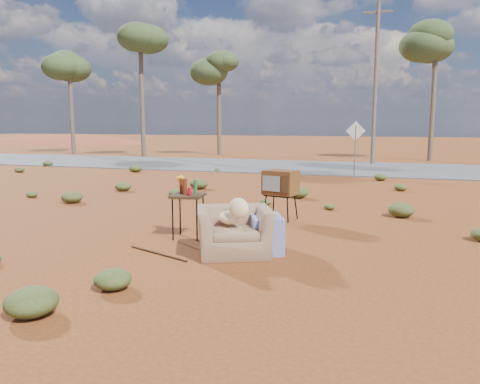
% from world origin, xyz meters
% --- Properties ---
extents(ground, '(140.00, 140.00, 0.00)m').
position_xyz_m(ground, '(0.00, 0.00, 0.00)').
color(ground, brown).
rests_on(ground, ground).
extents(highway, '(140.00, 7.00, 0.04)m').
position_xyz_m(highway, '(0.00, 15.00, 0.02)').
color(highway, '#565659').
rests_on(highway, ground).
extents(dirt_mound, '(26.00, 18.00, 2.00)m').
position_xyz_m(dirt_mound, '(-30.00, 34.00, 0.00)').
color(dirt_mound, brown).
rests_on(dirt_mound, ground).
extents(armchair, '(1.52, 1.34, 1.02)m').
position_xyz_m(armchair, '(0.56, -0.30, 0.48)').
color(armchair, '#836247').
rests_on(armchair, ground).
extents(tv_unit, '(0.78, 0.68, 1.09)m').
position_xyz_m(tv_unit, '(0.58, 2.53, 0.81)').
color(tv_unit, black).
rests_on(tv_unit, ground).
extents(side_table, '(0.64, 0.64, 1.13)m').
position_xyz_m(side_table, '(-0.71, 0.44, 0.84)').
color(side_table, '#352413').
rests_on(side_table, ground).
extents(rusty_bar, '(1.26, 0.54, 0.04)m').
position_xyz_m(rusty_bar, '(-0.68, -0.77, 0.02)').
color(rusty_bar, '#4C2714').
rests_on(rusty_bar, ground).
extents(road_sign, '(0.78, 0.06, 2.19)m').
position_xyz_m(road_sign, '(1.50, 12.00, 1.50)').
color(road_sign, brown).
rests_on(road_sign, ground).
extents(eucalyptus_far_left, '(3.20, 3.20, 7.10)m').
position_xyz_m(eucalyptus_far_left, '(-18.00, 20.00, 5.94)').
color(eucalyptus_far_left, brown).
rests_on(eucalyptus_far_left, ground).
extents(eucalyptus_left, '(3.20, 3.20, 8.10)m').
position_xyz_m(eucalyptus_left, '(-12.00, 19.00, 6.92)').
color(eucalyptus_left, brown).
rests_on(eucalyptus_left, ground).
extents(eucalyptus_near_left, '(3.20, 3.20, 6.60)m').
position_xyz_m(eucalyptus_near_left, '(-8.00, 22.00, 5.45)').
color(eucalyptus_near_left, brown).
rests_on(eucalyptus_near_left, ground).
extents(eucalyptus_center, '(3.20, 3.20, 7.60)m').
position_xyz_m(eucalyptus_center, '(5.00, 21.00, 6.43)').
color(eucalyptus_center, brown).
rests_on(eucalyptus_center, ground).
extents(utility_pole_center, '(1.40, 0.20, 8.00)m').
position_xyz_m(utility_pole_center, '(2.00, 17.50, 4.15)').
color(utility_pole_center, brown).
rests_on(utility_pole_center, ground).
extents(scrub_patch, '(17.49, 8.07, 0.33)m').
position_xyz_m(scrub_patch, '(-0.82, 4.41, 0.14)').
color(scrub_patch, '#4F5826').
rests_on(scrub_patch, ground).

